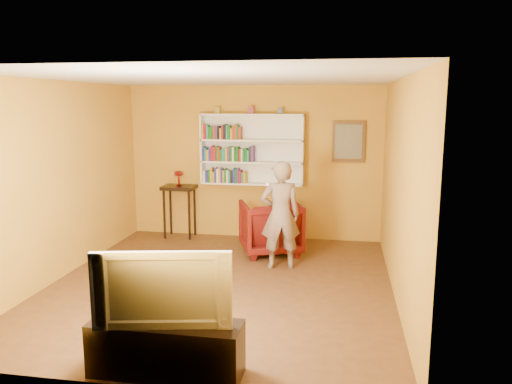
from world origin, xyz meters
TOP-DOWN VIEW (x-y plane):
  - room_shell at (0.00, 0.00)m, footprint 5.30×5.80m
  - bookshelf at (0.00, 2.41)m, footprint 1.80×0.29m
  - books_row_lower at (-0.48, 2.30)m, footprint 0.76×0.19m
  - books_row_middle at (-0.40, 2.30)m, footprint 0.91×0.19m
  - books_row_upper at (-0.51, 2.30)m, footprint 0.69×0.19m
  - ornament_left at (-0.60, 2.35)m, footprint 0.08×0.08m
  - ornament_centre at (-0.01, 2.35)m, footprint 0.09×0.09m
  - ornament_right at (0.49, 2.35)m, footprint 0.07×0.07m
  - framed_painting at (1.65, 2.46)m, footprint 0.55×0.05m
  - console_table at (-1.31, 2.25)m, footprint 0.57×0.44m
  - ruby_lustre at (-1.31, 2.25)m, footprint 0.17×0.16m
  - armchair at (0.45, 1.55)m, footprint 1.17×1.18m
  - person at (0.69, 0.85)m, footprint 0.65×0.51m
  - game_remote at (0.57, 0.49)m, footprint 0.04×0.15m
  - tv_cabinet at (0.06, -2.25)m, footprint 1.36×0.41m
  - television at (0.06, -2.25)m, footprint 1.20×0.39m

SIDE VIEW (x-z plane):
  - tv_cabinet at x=0.06m, z-range 0.00..0.49m
  - armchair at x=0.45m, z-range 0.00..0.85m
  - console_table at x=-1.31m, z-range 0.31..1.25m
  - person at x=0.69m, z-range 0.00..1.59m
  - television at x=0.06m, z-range 0.49..1.17m
  - room_shell at x=0.00m, z-range -0.42..2.46m
  - books_row_lower at x=-0.48m, z-range 1.00..1.26m
  - ruby_lustre at x=-1.31m, z-range 1.00..1.27m
  - game_remote at x=0.57m, z-range 1.30..1.33m
  - books_row_middle at x=-0.40m, z-range 1.38..1.65m
  - bookshelf at x=0.00m, z-range 0.98..2.21m
  - framed_painting at x=1.65m, z-range 1.40..2.10m
  - books_row_upper at x=-0.51m, z-range 1.76..2.02m
  - ornament_right at x=0.49m, z-range 2.21..2.31m
  - ornament_left at x=-0.60m, z-range 2.21..2.33m
  - ornament_centre at x=-0.01m, z-range 2.21..2.34m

